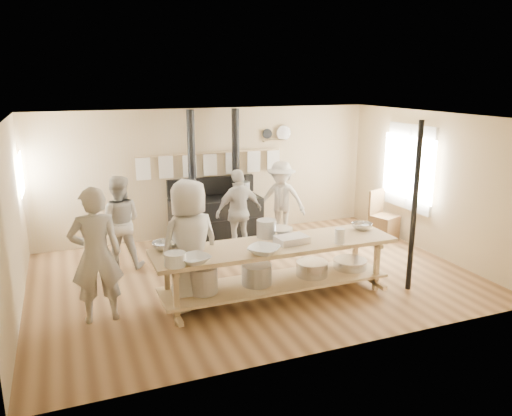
# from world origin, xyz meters

# --- Properties ---
(ground) EXTENTS (7.00, 7.00, 0.00)m
(ground) POSITION_xyz_m (0.00, 0.00, 0.00)
(ground) COLOR brown
(ground) RESTS_ON ground
(room_shell) EXTENTS (7.00, 7.00, 7.00)m
(room_shell) POSITION_xyz_m (0.00, 0.00, 1.62)
(room_shell) COLOR tan
(room_shell) RESTS_ON ground
(window_right) EXTENTS (0.09, 1.50, 1.65)m
(window_right) POSITION_xyz_m (3.47, 0.60, 1.50)
(window_right) COLOR beige
(window_right) RESTS_ON ground
(left_opening) EXTENTS (0.00, 0.90, 0.90)m
(left_opening) POSITION_xyz_m (-3.45, 2.00, 1.60)
(left_opening) COLOR white
(left_opening) RESTS_ON ground
(stove) EXTENTS (1.90, 0.75, 2.60)m
(stove) POSITION_xyz_m (-0.01, 2.12, 0.52)
(stove) COLOR black
(stove) RESTS_ON ground
(towel_rail) EXTENTS (3.00, 0.04, 0.47)m
(towel_rail) POSITION_xyz_m (0.00, 2.40, 1.56)
(towel_rail) COLOR tan
(towel_rail) RESTS_ON ground
(back_wall_shelf) EXTENTS (0.63, 0.14, 0.32)m
(back_wall_shelf) POSITION_xyz_m (1.46, 2.43, 2.00)
(back_wall_shelf) COLOR tan
(back_wall_shelf) RESTS_ON ground
(prep_table) EXTENTS (3.60, 0.90, 0.85)m
(prep_table) POSITION_xyz_m (-0.01, -0.90, 0.52)
(prep_table) COLOR tan
(prep_table) RESTS_ON ground
(support_post) EXTENTS (0.08, 0.08, 2.60)m
(support_post) POSITION_xyz_m (2.05, -1.35, 1.30)
(support_post) COLOR black
(support_post) RESTS_ON ground
(cook_far_left) EXTENTS (0.68, 0.44, 1.85)m
(cook_far_left) POSITION_xyz_m (-2.48, -0.67, 0.92)
(cook_far_left) COLOR #BDB4A7
(cook_far_left) RESTS_ON ground
(cook_left) EXTENTS (0.90, 0.77, 1.61)m
(cook_left) POSITION_xyz_m (-1.98, 1.23, 0.81)
(cook_left) COLOR #BDB4A7
(cook_left) RESTS_ON ground
(cook_center) EXTENTS (1.04, 0.82, 1.86)m
(cook_center) POSITION_xyz_m (-1.23, -0.73, 0.93)
(cook_center) COLOR #BDB4A7
(cook_center) RESTS_ON ground
(cook_right) EXTENTS (0.97, 0.52, 1.58)m
(cook_right) POSITION_xyz_m (0.17, 1.18, 0.79)
(cook_right) COLOR #BDB4A7
(cook_right) RESTS_ON ground
(cook_by_window) EXTENTS (1.15, 1.07, 1.56)m
(cook_by_window) POSITION_xyz_m (1.30, 1.80, 0.78)
(cook_by_window) COLOR #BDB4A7
(cook_by_window) RESTS_ON ground
(chair) EXTENTS (0.60, 0.60, 1.00)m
(chair) POSITION_xyz_m (3.14, 0.87, 0.30)
(chair) COLOR brown
(chair) RESTS_ON ground
(bowl_white_a) EXTENTS (0.52, 0.52, 0.10)m
(bowl_white_a) POSITION_xyz_m (-1.30, -1.23, 0.90)
(bowl_white_a) COLOR white
(bowl_white_a) RESTS_ON prep_table
(bowl_steel_a) EXTENTS (0.51, 0.51, 0.11)m
(bowl_steel_a) POSITION_xyz_m (-1.55, -0.57, 0.91)
(bowl_steel_a) COLOR silver
(bowl_steel_a) RESTS_ON prep_table
(bowl_white_b) EXTENTS (0.60, 0.60, 0.10)m
(bowl_white_b) POSITION_xyz_m (-0.33, -1.23, 0.90)
(bowl_white_b) COLOR white
(bowl_white_b) RESTS_ON prep_table
(bowl_steel_b) EXTENTS (0.43, 0.43, 0.10)m
(bowl_steel_b) POSITION_xyz_m (1.55, -0.75, 0.90)
(bowl_steel_b) COLOR silver
(bowl_steel_b) RESTS_ON prep_table
(roasting_pan) EXTENTS (0.48, 0.35, 0.10)m
(roasting_pan) POSITION_xyz_m (0.23, -0.95, 0.90)
(roasting_pan) COLOR #B2B2B7
(roasting_pan) RESTS_ON prep_table
(mixing_bowl_large) EXTENTS (0.49, 0.49, 0.12)m
(mixing_bowl_large) POSITION_xyz_m (0.22, -0.57, 0.91)
(mixing_bowl_large) COLOR silver
(mixing_bowl_large) RESTS_ON prep_table
(bucket_galv) EXTENTS (0.32, 0.32, 0.27)m
(bucket_galv) POSITION_xyz_m (-0.02, -0.57, 0.98)
(bucket_galv) COLOR gray
(bucket_galv) RESTS_ON prep_table
(deep_bowl_enamel) EXTENTS (0.33, 0.33, 0.17)m
(deep_bowl_enamel) POSITION_xyz_m (-1.55, -1.23, 0.94)
(deep_bowl_enamel) COLOR white
(deep_bowl_enamel) RESTS_ON prep_table
(pitcher) EXTENTS (0.17, 0.17, 0.23)m
(pitcher) POSITION_xyz_m (0.86, -1.23, 0.96)
(pitcher) COLOR white
(pitcher) RESTS_ON prep_table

